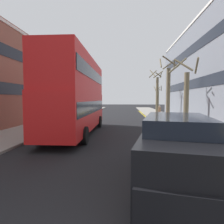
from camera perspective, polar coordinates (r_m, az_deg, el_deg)
name	(u,v)px	position (r m, az deg, el deg)	size (l,w,h in m)	color
sidewalk_right	(185,128)	(17.73, 21.00, -4.57)	(4.00, 80.00, 0.14)	gray
sidewalk_left	(40,127)	(18.68, -20.86, -4.14)	(4.00, 80.00, 0.14)	gray
kerb_line_outer	(165,133)	(15.31, 15.62, -6.02)	(0.10, 56.00, 0.01)	yellow
kerb_line_inner	(163,133)	(15.28, 15.03, -6.03)	(0.10, 56.00, 0.01)	yellow
double_decker_bus_away	(77,93)	(14.39, -10.45, 5.54)	(2.86, 10.83, 5.64)	red
taxi_minivan	(177,153)	(5.81, 18.93, -11.68)	(2.77, 5.08, 2.12)	black
pedestrian_far	(159,112)	(24.75, 14.07, 0.06)	(0.34, 0.22, 1.62)	#2D2D38
street_tree_near	(157,94)	(26.20, 13.35, 5.22)	(1.95, 2.07, 6.44)	#6B6047
street_tree_mid	(186,100)	(13.12, 21.33, 3.48)	(1.87, 2.02, 5.30)	#6B6047
street_tree_far	(168,94)	(18.26, 16.48, 5.31)	(1.54, 1.58, 6.32)	#6B6047
street_tree_distant	(158,100)	(38.89, 13.60, 3.62)	(1.64, 1.39, 5.11)	#6B6047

